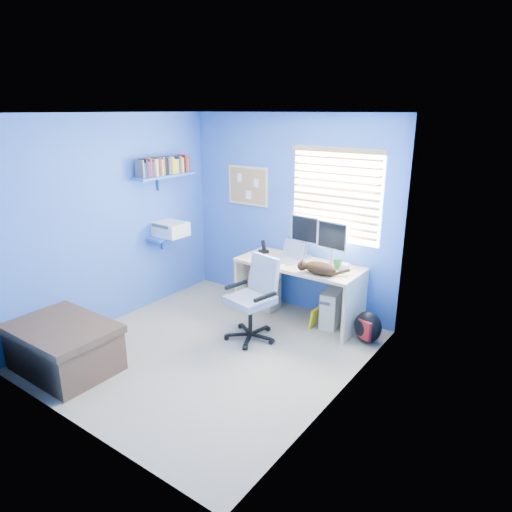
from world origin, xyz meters
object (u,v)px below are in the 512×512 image
Objects in this scene: laptop at (287,252)px; tower_pc at (332,307)px; office_chair at (253,309)px; desk at (298,291)px; cat at (320,268)px.

tower_pc is (0.60, 0.11, -0.62)m from laptop.
laptop is at bearing 91.04° from office_chair.
desk is at bearing -175.69° from tower_pc.
cat is 0.41× the size of office_chair.
laptop is at bearing 139.85° from cat.
cat is (0.57, -0.19, -0.04)m from laptop.
laptop is 0.87m from office_chair.
cat reaches higher than desk.
desk is 0.62m from cat.
tower_pc is (0.03, 0.31, -0.58)m from cat.
laptop is 0.84× the size of cat.
desk is at bearing 77.18° from office_chair.
office_chair is at bearing -75.83° from laptop.
desk is 0.75m from office_chair.
laptop reaches higher than desk.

